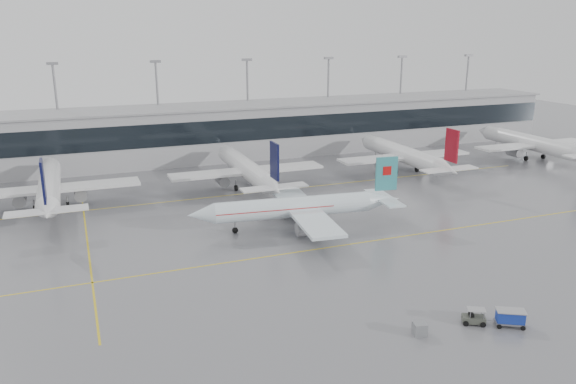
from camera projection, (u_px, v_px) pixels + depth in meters
name	position (u px, v px, depth m)	size (l,w,h in m)	color
ground	(319.00, 249.00, 78.03)	(320.00, 320.00, 0.00)	slate
taxi_line_main	(319.00, 249.00, 78.03)	(120.00, 0.25, 0.01)	gold
taxi_line_north	(253.00, 193.00, 104.88)	(120.00, 0.25, 0.01)	gold
taxi_line_cross	(87.00, 241.00, 81.02)	(0.25, 60.00, 0.01)	gold
terminal	(211.00, 133.00, 131.86)	(180.00, 15.00, 12.00)	#9C9B9F
terminal_glass	(219.00, 132.00, 124.69)	(180.00, 0.20, 5.00)	black
terminal_roof	(210.00, 106.00, 130.14)	(182.00, 16.00, 0.40)	gray
light_masts	(204.00, 99.00, 135.19)	(156.40, 1.00, 22.60)	gray
air_canada_jet	(301.00, 207.00, 85.75)	(33.77, 26.42, 10.29)	white
parked_jet_b	(49.00, 187.00, 94.98)	(29.64, 36.96, 11.72)	silver
parked_jet_c	(247.00, 169.00, 107.16)	(29.64, 36.96, 11.72)	silver
parked_jet_d	(404.00, 155.00, 119.33)	(29.64, 36.96, 11.72)	silver
parked_jet_e	(532.00, 143.00, 131.50)	(29.64, 36.96, 11.72)	silver
baggage_tug	(474.00, 318.00, 58.02)	(3.37, 2.36, 1.67)	#42453C
baggage_cart	(510.00, 317.00, 57.42)	(3.28, 2.78, 1.79)	gray
gse_unit	(420.00, 329.00, 55.89)	(1.29, 1.20, 1.29)	slate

